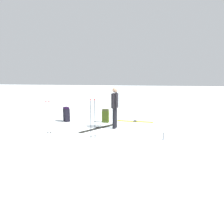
# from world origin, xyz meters

# --- Properties ---
(ground_plane) EXTENTS (80.00, 80.00, 0.00)m
(ground_plane) POSITION_xyz_m (0.00, 0.00, 0.00)
(ground_plane) COLOR white
(skier_standing) EXTENTS (0.25, 0.57, 1.70)m
(skier_standing) POSITION_xyz_m (-0.09, -0.14, 0.95)
(skier_standing) COLOR black
(skier_standing) RESTS_ON ground_plane
(ski_pair_near) EXTENTS (1.71, 0.21, 0.05)m
(ski_pair_near) POSITION_xyz_m (-0.84, -1.45, 0.01)
(ski_pair_near) COLOR gold
(ski_pair_near) RESTS_ON ground_plane
(ski_pair_far) EXTENTS (1.21, 1.65, 0.05)m
(ski_pair_far) POSITION_xyz_m (0.56, 0.07, 0.01)
(ski_pair_far) COLOR black
(ski_pair_far) RESTS_ON ground_plane
(backpack_large_dark) EXTENTS (0.39, 0.39, 0.69)m
(backpack_large_dark) POSITION_xyz_m (2.40, -0.91, 0.34)
(backpack_large_dark) COLOR black
(backpack_large_dark) RESTS_ON ground_plane
(backpack_bright) EXTENTS (0.32, 0.22, 0.63)m
(backpack_bright) POSITION_xyz_m (0.51, -1.05, 0.31)
(backpack_bright) COLOR #3D5117
(backpack_bright) RESTS_ON ground_plane
(ski_poles_planted_near) EXTENTS (0.21, 0.11, 1.37)m
(ski_poles_planted_near) POSITION_xyz_m (0.43, 1.29, 0.76)
(ski_poles_planted_near) COLOR black
(ski_poles_planted_near) RESTS_ON ground_plane
(ski_poles_planted_far) EXTENTS (0.17, 0.10, 1.24)m
(ski_poles_planted_far) POSITION_xyz_m (2.16, 1.17, 0.69)
(ski_poles_planted_far) COLOR #B3BBBB
(ski_poles_planted_far) RESTS_ON ground_plane
(thermos_bottle) EXTENTS (0.07, 0.07, 0.26)m
(thermos_bottle) POSITION_xyz_m (-1.99, 1.06, 0.13)
(thermos_bottle) COLOR #A8AEB6
(thermos_bottle) RESTS_ON ground_plane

